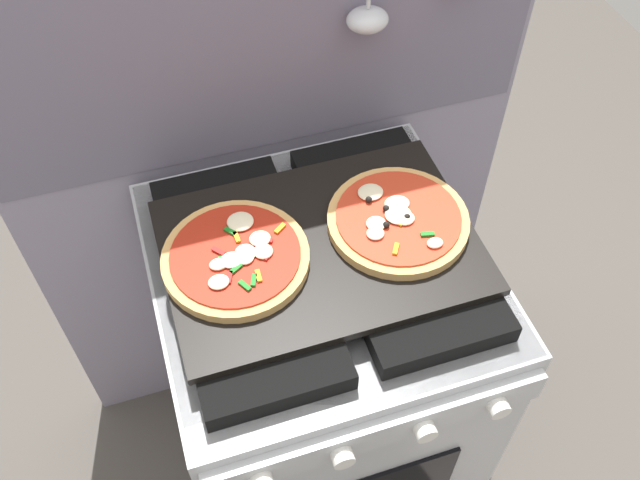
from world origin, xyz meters
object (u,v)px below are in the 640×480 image
(stove, at_px, (320,374))
(baking_tray, at_px, (320,247))
(pizza_left, at_px, (236,257))
(pizza_right, at_px, (397,219))

(stove, height_order, baking_tray, baking_tray)
(stove, bearing_deg, baking_tray, 90.00)
(stove, relative_size, pizza_left, 3.58)
(stove, bearing_deg, pizza_right, 1.75)
(baking_tray, relative_size, pizza_left, 2.15)
(stove, xyz_separation_m, pizza_left, (-0.15, 0.01, 0.48))
(stove, height_order, pizza_left, pizza_left)
(baking_tray, height_order, pizza_right, pizza_right)
(stove, xyz_separation_m, pizza_right, (0.14, 0.00, 0.48))
(stove, distance_m, pizza_left, 0.50)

